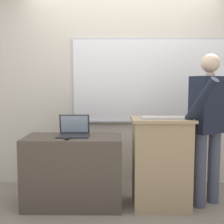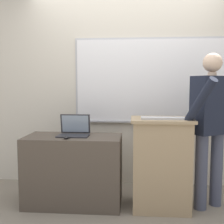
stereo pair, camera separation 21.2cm
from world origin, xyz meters
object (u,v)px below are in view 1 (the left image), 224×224
(laptop, at_px, (74,130))
(wireless_keyboard, at_px, (164,118))
(person_presenter, at_px, (209,119))
(computer_mouse_by_keyboard, at_px, (189,117))
(lectern_podium, at_px, (161,162))
(computer_mouse_by_laptop, at_px, (67,138))
(side_desk, at_px, (73,171))

(laptop, distance_m, wireless_keyboard, 0.98)
(laptop, bearing_deg, person_presenter, -0.79)
(laptop, distance_m, computer_mouse_by_keyboard, 1.24)
(lectern_podium, height_order, wireless_keyboard, wireless_keyboard)
(wireless_keyboard, relative_size, computer_mouse_by_keyboard, 4.58)
(person_presenter, height_order, wireless_keyboard, person_presenter)
(wireless_keyboard, bearing_deg, computer_mouse_by_keyboard, -3.69)
(wireless_keyboard, bearing_deg, computer_mouse_by_laptop, -175.64)
(person_presenter, bearing_deg, computer_mouse_by_laptop, 155.63)
(side_desk, relative_size, laptop, 3.09)
(lectern_podium, distance_m, laptop, 1.01)
(person_presenter, distance_m, computer_mouse_by_keyboard, 0.28)
(side_desk, relative_size, person_presenter, 0.63)
(side_desk, bearing_deg, computer_mouse_by_keyboard, -4.97)
(laptop, xyz_separation_m, computer_mouse_by_keyboard, (1.22, -0.15, 0.16))
(computer_mouse_by_laptop, bearing_deg, wireless_keyboard, 4.36)
(person_presenter, distance_m, wireless_keyboard, 0.52)
(wireless_keyboard, height_order, computer_mouse_by_laptop, wireless_keyboard)
(side_desk, distance_m, person_presenter, 1.58)
(person_presenter, bearing_deg, side_desk, 149.38)
(wireless_keyboard, bearing_deg, laptop, 172.21)
(laptop, bearing_deg, computer_mouse_by_laptop, -100.24)
(wireless_keyboard, distance_m, computer_mouse_by_laptop, 1.02)
(side_desk, bearing_deg, computer_mouse_by_laptop, -101.79)
(lectern_podium, relative_size, side_desk, 0.93)
(laptop, distance_m, computer_mouse_by_laptop, 0.22)
(side_desk, xyz_separation_m, person_presenter, (1.48, 0.02, 0.57))
(laptop, relative_size, computer_mouse_by_laptop, 3.40)
(computer_mouse_by_keyboard, bearing_deg, wireless_keyboard, 176.31)
(side_desk, xyz_separation_m, laptop, (0.00, 0.04, 0.45))
(wireless_keyboard, distance_m, computer_mouse_by_keyboard, 0.26)
(lectern_podium, bearing_deg, person_presenter, 5.44)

